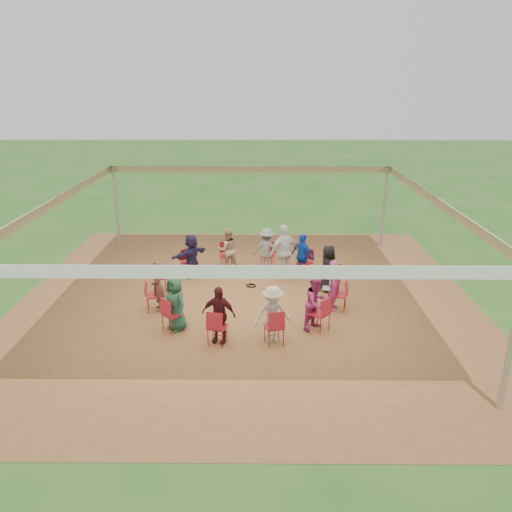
{
  "coord_description": "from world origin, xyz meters",
  "views": [
    {
      "loc": [
        0.37,
        -13.11,
        6.0
      ],
      "look_at": [
        0.26,
        0.3,
        1.24
      ],
      "focal_mm": 35.0,
      "sensor_mm": 36.0,
      "label": 1
    }
  ],
  "objects_px": {
    "person_seated_1": "(328,268)",
    "person_seated_6": "(158,286)",
    "person_seated_0": "(335,285)",
    "person_seated_5": "(192,256)",
    "chair_7": "(154,295)",
    "person_seated_7": "(176,303)",
    "chair_2": "(305,263)",
    "person_seated_3": "(267,249)",
    "chair_4": "(227,256)",
    "person_seated_4": "(228,249)",
    "chair_6": "(162,277)",
    "chair_5": "(190,263)",
    "chair_11": "(319,314)",
    "person_seated_8": "(219,314)",
    "chair_9": "(217,327)",
    "person_seated_2": "(303,256)",
    "cable_coil": "(251,286)",
    "laptop": "(329,286)",
    "person_seated_10": "(316,303)",
    "person_seated_9": "(273,314)",
    "chair_8": "(172,314)",
    "chair_10": "(274,327)",
    "chair_1": "(331,276)",
    "standing_person": "(284,252)",
    "chair_0": "(339,295)",
    "chair_3": "(268,256)"
  },
  "relations": [
    {
      "from": "person_seated_4",
      "to": "standing_person",
      "type": "xyz_separation_m",
      "value": [
        1.82,
        -0.76,
        0.17
      ]
    },
    {
      "from": "chair_2",
      "to": "person_seated_3",
      "type": "xyz_separation_m",
      "value": [
        -1.21,
        0.54,
        0.27
      ]
    },
    {
      "from": "chair_8",
      "to": "cable_coil",
      "type": "xyz_separation_m",
      "value": [
        1.93,
        2.86,
        -0.43
      ]
    },
    {
      "from": "chair_6",
      "to": "person_seated_5",
      "type": "distance_m",
      "value": 1.35
    },
    {
      "from": "chair_7",
      "to": "person_seated_7",
      "type": "distance_m",
      "value": 1.35
    },
    {
      "from": "person_seated_0",
      "to": "person_seated_5",
      "type": "distance_m",
      "value": 4.8
    },
    {
      "from": "chair_11",
      "to": "person_seated_0",
      "type": "height_order",
      "value": "person_seated_0"
    },
    {
      "from": "chair_4",
      "to": "chair_9",
      "type": "bearing_deg",
      "value": 75.0
    },
    {
      "from": "chair_1",
      "to": "person_seated_10",
      "type": "height_order",
      "value": "person_seated_10"
    },
    {
      "from": "chair_9",
      "to": "person_seated_6",
      "type": "distance_m",
      "value": 2.56
    },
    {
      "from": "chair_0",
      "to": "person_seated_5",
      "type": "distance_m",
      "value": 4.93
    },
    {
      "from": "chair_6",
      "to": "chair_5",
      "type": "bearing_deg",
      "value": 165.0
    },
    {
      "from": "chair_8",
      "to": "laptop",
      "type": "distance_m",
      "value": 4.28
    },
    {
      "from": "chair_1",
      "to": "chair_9",
      "type": "height_order",
      "value": "same"
    },
    {
      "from": "laptop",
      "to": "chair_7",
      "type": "bearing_deg",
      "value": 105.88
    },
    {
      "from": "person_seated_1",
      "to": "person_seated_6",
      "type": "bearing_deg",
      "value": 90.0
    },
    {
      "from": "person_seated_4",
      "to": "person_seated_9",
      "type": "distance_m",
      "value": 4.97
    },
    {
      "from": "chair_2",
      "to": "person_seated_9",
      "type": "height_order",
      "value": "person_seated_9"
    },
    {
      "from": "person_seated_3",
      "to": "person_seated_10",
      "type": "distance_m",
      "value": 4.31
    },
    {
      "from": "person_seated_1",
      "to": "person_seated_10",
      "type": "xyz_separation_m",
      "value": [
        -0.6,
        -2.41,
        0.0
      ]
    },
    {
      "from": "chair_2",
      "to": "chair_6",
      "type": "distance_m",
      "value": 4.51
    },
    {
      "from": "person_seated_7",
      "to": "person_seated_8",
      "type": "relative_size",
      "value": 1.0
    },
    {
      "from": "chair_10",
      "to": "chair_4",
      "type": "bearing_deg",
      "value": 90.0
    },
    {
      "from": "chair_4",
      "to": "person_seated_4",
      "type": "bearing_deg",
      "value": 90.0
    },
    {
      "from": "chair_2",
      "to": "chair_1",
      "type": "bearing_deg",
      "value": 165.0
    },
    {
      "from": "chair_11",
      "to": "person_seated_2",
      "type": "distance_m",
      "value": 3.61
    },
    {
      "from": "person_seated_4",
      "to": "chair_3",
      "type": "bearing_deg",
      "value": 170.03
    },
    {
      "from": "chair_2",
      "to": "chair_9",
      "type": "xyz_separation_m",
      "value": [
        -2.45,
        -4.4,
        0.0
      ]
    },
    {
      "from": "person_seated_5",
      "to": "chair_11",
      "type": "bearing_deg",
      "value": 90.0
    },
    {
      "from": "cable_coil",
      "to": "laptop",
      "type": "relative_size",
      "value": 0.96
    },
    {
      "from": "chair_8",
      "to": "chair_11",
      "type": "height_order",
      "value": "same"
    },
    {
      "from": "chair_7",
      "to": "chair_11",
      "type": "distance_m",
      "value": 4.51
    },
    {
      "from": "chair_1",
      "to": "person_seated_9",
      "type": "xyz_separation_m",
      "value": [
        -1.82,
        -3.11,
        0.27
      ]
    },
    {
      "from": "person_seated_0",
      "to": "person_seated_3",
      "type": "bearing_deg",
      "value": 45.0
    },
    {
      "from": "person_seated_0",
      "to": "person_seated_8",
      "type": "bearing_deg",
      "value": 135.0
    },
    {
      "from": "chair_4",
      "to": "cable_coil",
      "type": "height_order",
      "value": "chair_4"
    },
    {
      "from": "chair_2",
      "to": "chair_7",
      "type": "bearing_deg",
      "value": 75.0
    },
    {
      "from": "person_seated_8",
      "to": "cable_coil",
      "type": "xyz_separation_m",
      "value": [
        0.72,
        3.4,
        -0.7
      ]
    },
    {
      "from": "chair_2",
      "to": "chair_7",
      "type": "distance_m",
      "value": 5.04
    },
    {
      "from": "person_seated_5",
      "to": "person_seated_10",
      "type": "distance_m",
      "value": 4.97
    },
    {
      "from": "chair_6",
      "to": "chair_9",
      "type": "distance_m",
      "value": 3.69
    },
    {
      "from": "chair_7",
      "to": "person_seated_4",
      "type": "height_order",
      "value": "person_seated_4"
    },
    {
      "from": "chair_0",
      "to": "person_seated_7",
      "type": "xyz_separation_m",
      "value": [
        -4.26,
        -1.15,
        0.27
      ]
    },
    {
      "from": "person_seated_8",
      "to": "person_seated_9",
      "type": "distance_m",
      "value": 1.29
    },
    {
      "from": "chair_4",
      "to": "person_seated_5",
      "type": "bearing_deg",
      "value": 20.03
    },
    {
      "from": "chair_0",
      "to": "person_seated_0",
      "type": "bearing_deg",
      "value": 90.0
    },
    {
      "from": "person_seated_1",
      "to": "laptop",
      "type": "bearing_deg",
      "value": 157.82
    },
    {
      "from": "person_seated_4",
      "to": "chair_1",
      "type": "bearing_deg",
      "value": 136.35
    },
    {
      "from": "chair_2",
      "to": "chair_10",
      "type": "height_order",
      "value": "same"
    },
    {
      "from": "chair_8",
      "to": "person_seated_3",
      "type": "height_order",
      "value": "person_seated_3"
    }
  ]
}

